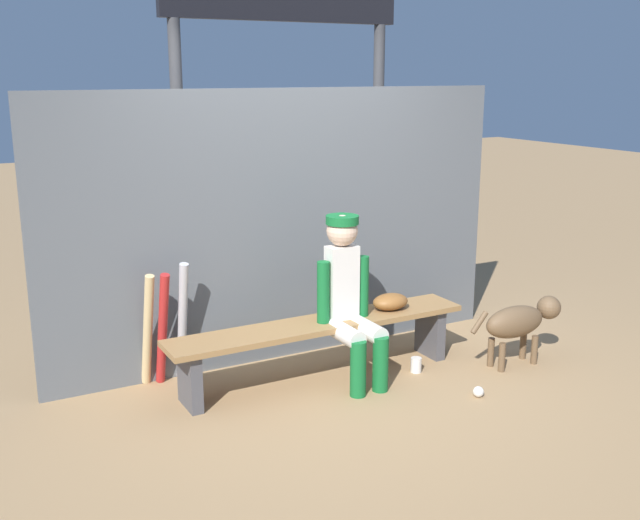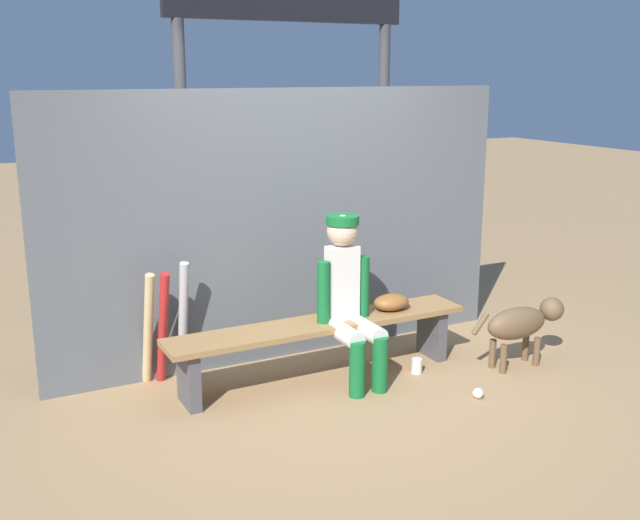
# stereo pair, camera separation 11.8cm
# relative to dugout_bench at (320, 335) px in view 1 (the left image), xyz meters

# --- Properties ---
(ground_plane) EXTENTS (30.00, 30.00, 0.00)m
(ground_plane) POSITION_rel_dugout_bench_xyz_m (0.00, 0.00, -0.33)
(ground_plane) COLOR #9E7A51
(chainlink_fence) EXTENTS (3.69, 0.03, 2.03)m
(chainlink_fence) POSITION_rel_dugout_bench_xyz_m (0.00, 0.54, 0.68)
(chainlink_fence) COLOR #595E63
(chainlink_fence) RESTS_ON ground_plane
(dugout_bench) EXTENTS (2.24, 0.36, 0.43)m
(dugout_bench) POSITION_rel_dugout_bench_xyz_m (0.00, 0.00, 0.00)
(dugout_bench) COLOR olive
(dugout_bench) RESTS_ON ground_plane
(player_seated) EXTENTS (0.41, 0.55, 1.18)m
(player_seated) POSITION_rel_dugout_bench_xyz_m (0.18, -0.11, 0.30)
(player_seated) COLOR silver
(player_seated) RESTS_ON ground_plane
(baseball_glove) EXTENTS (0.28, 0.20, 0.12)m
(baseball_glove) POSITION_rel_dugout_bench_xyz_m (0.59, 0.00, 0.16)
(baseball_glove) COLOR brown
(baseball_glove) RESTS_ON dugout_bench
(bat_aluminum_silver) EXTENTS (0.07, 0.24, 0.89)m
(bat_aluminum_silver) POSITION_rel_dugout_bench_xyz_m (-0.86, 0.43, 0.11)
(bat_aluminum_silver) COLOR #B7B7BC
(bat_aluminum_silver) RESTS_ON ground_plane
(bat_aluminum_red) EXTENTS (0.09, 0.26, 0.84)m
(bat_aluminum_red) POSITION_rel_dugout_bench_xyz_m (-1.01, 0.41, 0.09)
(bat_aluminum_red) COLOR #B22323
(bat_aluminum_red) RESTS_ON ground_plane
(bat_wood_natural) EXTENTS (0.08, 0.27, 0.84)m
(bat_wood_natural) POSITION_rel_dugout_bench_xyz_m (-1.11, 0.44, 0.09)
(bat_wood_natural) COLOR tan
(bat_wood_natural) RESTS_ON ground_plane
(baseball) EXTENTS (0.07, 0.07, 0.07)m
(baseball) POSITION_rel_dugout_bench_xyz_m (0.79, -0.79, -0.30)
(baseball) COLOR white
(baseball) RESTS_ON ground_plane
(cup_on_ground) EXTENTS (0.08, 0.08, 0.11)m
(cup_on_ground) POSITION_rel_dugout_bench_xyz_m (0.68, -0.23, -0.28)
(cup_on_ground) COLOR silver
(cup_on_ground) RESTS_ON ground_plane
(cup_on_bench) EXTENTS (0.08, 0.08, 0.11)m
(cup_on_bench) POSITION_rel_dugout_bench_xyz_m (0.31, 0.04, 0.15)
(cup_on_bench) COLOR #1E47AD
(cup_on_bench) RESTS_ON dugout_bench
(scoreboard) EXTENTS (2.41, 0.27, 3.70)m
(scoreboard) POSITION_rel_dugout_bench_xyz_m (0.52, 1.48, 2.29)
(scoreboard) COLOR #3F3F42
(scoreboard) RESTS_ON ground_plane
(dog) EXTENTS (0.84, 0.20, 0.49)m
(dog) POSITION_rel_dugout_bench_xyz_m (1.45, -0.46, 0.00)
(dog) COLOR brown
(dog) RESTS_ON ground_plane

